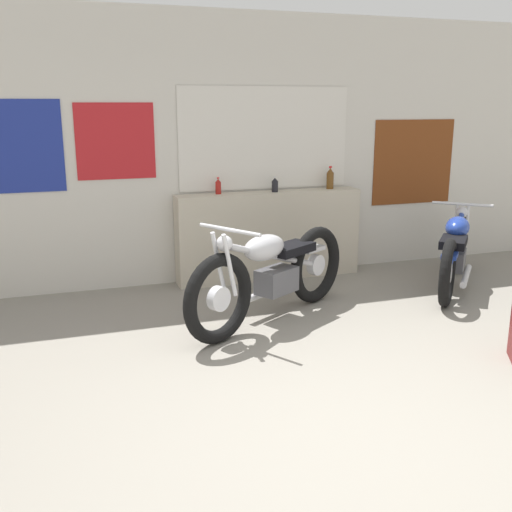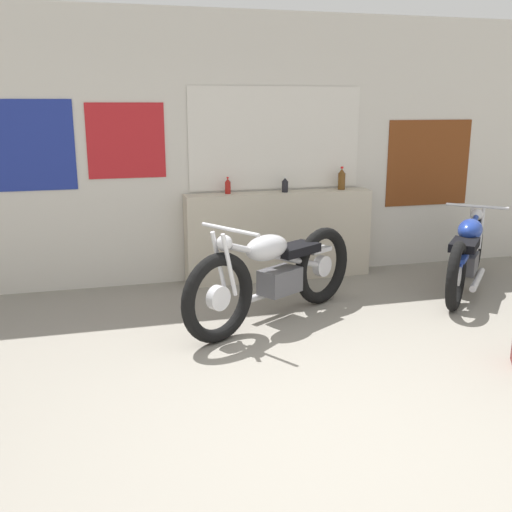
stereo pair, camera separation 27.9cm
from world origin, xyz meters
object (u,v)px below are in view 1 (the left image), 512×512
object	(u,v)px
bottle_left_center	(275,185)
motorcycle_blue	(455,250)
motorcycle_silver	(272,273)
bottle_center	(330,179)
bottle_leftmost	(218,187)

from	to	relation	value
bottle_left_center	motorcycle_blue	distance (m)	2.00
motorcycle_silver	bottle_center	bearing A→B (deg)	48.02
bottle_leftmost	motorcycle_blue	size ratio (longest dim) A/B	0.11
bottle_leftmost	bottle_left_center	size ratio (longest dim) A/B	1.06
bottle_center	motorcycle_silver	distance (m)	1.84
bottle_leftmost	bottle_left_center	xyz separation A→B (m)	(0.61, -0.05, -0.00)
bottle_left_center	motorcycle_silver	world-z (taller)	bottle_left_center
motorcycle_silver	motorcycle_blue	bearing A→B (deg)	8.33
bottle_center	motorcycle_blue	size ratio (longest dim) A/B	0.16
bottle_left_center	bottle_center	xyz separation A→B (m)	(0.66, 0.03, 0.04)
bottle_leftmost	motorcycle_silver	distance (m)	1.44
bottle_left_center	motorcycle_silver	bearing A→B (deg)	-111.39
bottle_leftmost	bottle_center	distance (m)	1.28
bottle_leftmost	motorcycle_silver	xyz separation A→B (m)	(0.12, -1.30, -0.60)
bottle_left_center	bottle_center	world-z (taller)	bottle_center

